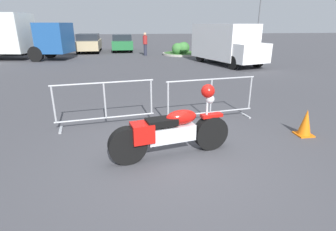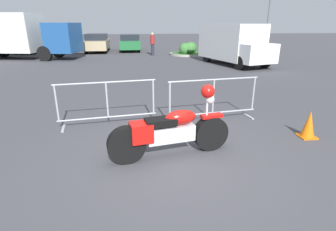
% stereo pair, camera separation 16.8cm
% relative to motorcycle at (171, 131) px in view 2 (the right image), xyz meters
% --- Properties ---
extents(ground_plane, '(120.00, 120.00, 0.00)m').
position_rel_motorcycle_xyz_m(ground_plane, '(0.12, -0.22, -0.50)').
color(ground_plane, '#424247').
extents(motorcycle, '(2.29, 0.64, 1.30)m').
position_rel_motorcycle_xyz_m(motorcycle, '(0.00, 0.00, 0.00)').
color(motorcycle, black).
rests_on(motorcycle, ground).
extents(crowd_barrier_near, '(2.31, 0.73, 1.07)m').
position_rel_motorcycle_xyz_m(crowd_barrier_near, '(-1.29, 1.73, 0.06)').
color(crowd_barrier_near, '#9EA0A5').
rests_on(crowd_barrier_near, ground).
extents(crowd_barrier_far, '(2.31, 0.73, 1.07)m').
position_rel_motorcycle_xyz_m(crowd_barrier_far, '(1.29, 1.73, 0.06)').
color(crowd_barrier_far, '#9EA0A5').
rests_on(crowd_barrier_far, ground).
extents(box_truck, '(7.99, 3.73, 2.98)m').
position_rel_motorcycle_xyz_m(box_truck, '(-8.68, 15.32, 1.14)').
color(box_truck, silver).
rests_on(box_truck, ground).
extents(delivery_van, '(3.29, 5.35, 2.31)m').
position_rel_motorcycle_xyz_m(delivery_van, '(5.15, 11.03, 0.75)').
color(delivery_van, white).
rests_on(delivery_van, ground).
extents(parked_car_silver, '(1.90, 4.50, 1.52)m').
position_rel_motorcycle_xyz_m(parked_car_silver, '(-9.38, 19.83, 0.27)').
color(parked_car_silver, '#B7BABF').
rests_on(parked_car_silver, ground).
extents(parked_car_white, '(1.86, 4.41, 1.49)m').
position_rel_motorcycle_xyz_m(parked_car_white, '(-6.60, 20.19, 0.26)').
color(parked_car_white, white).
rests_on(parked_car_white, ground).
extents(parked_car_tan, '(1.91, 4.52, 1.52)m').
position_rel_motorcycle_xyz_m(parked_car_tan, '(-3.82, 19.48, 0.28)').
color(parked_car_tan, tan).
rests_on(parked_car_tan, ground).
extents(parked_car_green, '(1.80, 4.27, 1.44)m').
position_rel_motorcycle_xyz_m(parked_car_green, '(-1.03, 19.99, 0.23)').
color(parked_car_green, '#236B38').
rests_on(parked_car_green, ground).
extents(pedestrian, '(0.42, 0.42, 1.69)m').
position_rel_motorcycle_xyz_m(pedestrian, '(0.72, 16.19, 0.42)').
color(pedestrian, '#262838').
rests_on(pedestrian, ground).
extents(planter_island, '(3.22, 3.22, 0.98)m').
position_rel_motorcycle_xyz_m(planter_island, '(3.61, 16.20, -0.15)').
color(planter_island, '#ADA89E').
rests_on(planter_island, ground).
extents(traffic_cone, '(0.34, 0.34, 0.59)m').
position_rel_motorcycle_xyz_m(traffic_cone, '(3.05, 0.47, -0.21)').
color(traffic_cone, orange).
rests_on(traffic_cone, ground).
extents(street_lamp, '(0.36, 0.70, 5.68)m').
position_rel_motorcycle_xyz_m(street_lamp, '(11.75, 20.22, 3.22)').
color(street_lamp, '#595B60').
rests_on(street_lamp, ground).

